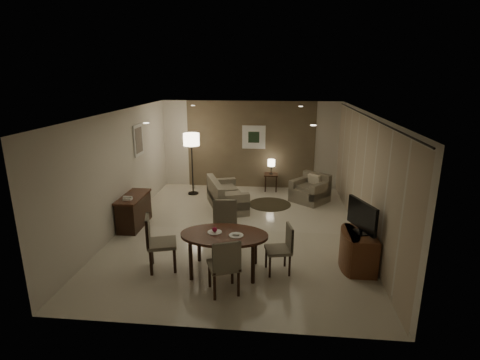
# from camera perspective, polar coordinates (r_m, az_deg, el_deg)

# --- Properties ---
(room_shell) EXTENTS (5.50, 7.00, 2.70)m
(room_shell) POSITION_cam_1_polar(r_m,az_deg,el_deg) (8.68, 0.13, 1.63)
(room_shell) COLOR beige
(room_shell) RESTS_ON ground
(taupe_accent) EXTENTS (3.96, 0.03, 2.70)m
(taupe_accent) POSITION_cam_1_polar(r_m,az_deg,el_deg) (11.69, 1.62, 5.36)
(taupe_accent) COLOR brown
(taupe_accent) RESTS_ON wall_back
(curtain_wall) EXTENTS (0.08, 6.70, 2.58)m
(curtain_wall) POSITION_cam_1_polar(r_m,az_deg,el_deg) (8.47, 18.21, 0.24)
(curtain_wall) COLOR #C3B298
(curtain_wall) RESTS_ON wall_right
(curtain_rod) EXTENTS (0.03, 6.80, 0.03)m
(curtain_rod) POSITION_cam_1_polar(r_m,az_deg,el_deg) (8.23, 19.01, 9.12)
(curtain_rod) COLOR black
(curtain_rod) RESTS_ON wall_right
(art_back_frame) EXTENTS (0.72, 0.03, 0.72)m
(art_back_frame) POSITION_cam_1_polar(r_m,az_deg,el_deg) (11.61, 2.12, 6.54)
(art_back_frame) COLOR silver
(art_back_frame) RESTS_ON wall_back
(art_back_canvas) EXTENTS (0.34, 0.01, 0.34)m
(art_back_canvas) POSITION_cam_1_polar(r_m,az_deg,el_deg) (11.60, 2.11, 6.53)
(art_back_canvas) COLOR black
(art_back_canvas) RESTS_ON wall_back
(art_left_frame) EXTENTS (0.03, 0.60, 0.80)m
(art_left_frame) POSITION_cam_1_polar(r_m,az_deg,el_deg) (9.97, -15.24, 5.88)
(art_left_frame) COLOR silver
(art_left_frame) RESTS_ON wall_left
(art_left_canvas) EXTENTS (0.01, 0.46, 0.64)m
(art_left_canvas) POSITION_cam_1_polar(r_m,az_deg,el_deg) (9.96, -15.16, 5.88)
(art_left_canvas) COLOR gray
(art_left_canvas) RESTS_ON wall_left
(downlight_nl) EXTENTS (0.10, 0.10, 0.01)m
(downlight_nl) POSITION_cam_1_polar(r_m,az_deg,el_deg) (6.61, -14.10, 8.41)
(downlight_nl) COLOR white
(downlight_nl) RESTS_ON ceiling
(downlight_nr) EXTENTS (0.10, 0.10, 0.01)m
(downlight_nr) POSITION_cam_1_polar(r_m,az_deg,el_deg) (6.25, 11.11, 8.18)
(downlight_nr) COLOR white
(downlight_nr) RESTS_ON ceiling
(downlight_fl) EXTENTS (0.10, 0.10, 0.01)m
(downlight_fl) POSITION_cam_1_polar(r_m,az_deg,el_deg) (10.05, -7.18, 11.20)
(downlight_fl) COLOR white
(downlight_fl) RESTS_ON ceiling
(downlight_fr) EXTENTS (0.10, 0.10, 0.01)m
(downlight_fr) POSITION_cam_1_polar(r_m,az_deg,el_deg) (9.82, 9.27, 11.01)
(downlight_fr) COLOR white
(downlight_fr) RESTS_ON ceiling
(console_desk) EXTENTS (0.48, 1.20, 0.75)m
(console_desk) POSITION_cam_1_polar(r_m,az_deg,el_deg) (9.18, -15.84, -4.57)
(console_desk) COLOR #4B2018
(console_desk) RESTS_ON floor
(telephone) EXTENTS (0.20, 0.14, 0.09)m
(telephone) POSITION_cam_1_polar(r_m,az_deg,el_deg) (8.78, -16.75, -2.64)
(telephone) COLOR white
(telephone) RESTS_ON console_desk
(tv_cabinet) EXTENTS (0.48, 0.90, 0.70)m
(tv_cabinet) POSITION_cam_1_polar(r_m,az_deg,el_deg) (7.37, 17.80, -10.17)
(tv_cabinet) COLOR brown
(tv_cabinet) RESTS_ON floor
(flat_tv) EXTENTS (0.36, 0.85, 0.60)m
(flat_tv) POSITION_cam_1_polar(r_m,az_deg,el_deg) (7.10, 18.10, -5.30)
(flat_tv) COLOR black
(flat_tv) RESTS_ON tv_cabinet
(dining_table) EXTENTS (1.57, 0.98, 0.74)m
(dining_table) POSITION_cam_1_polar(r_m,az_deg,el_deg) (6.90, -2.39, -11.04)
(dining_table) COLOR #4B2018
(dining_table) RESTS_ON floor
(chair_near) EXTENTS (0.62, 0.62, 0.98)m
(chair_near) POSITION_cam_1_polar(r_m,az_deg,el_deg) (6.26, -2.51, -12.77)
(chair_near) COLOR gray
(chair_near) RESTS_ON floor
(chair_far) EXTENTS (0.54, 0.54, 1.05)m
(chair_far) POSITION_cam_1_polar(r_m,az_deg,el_deg) (7.49, -2.42, -7.45)
(chair_far) COLOR gray
(chair_far) RESTS_ON floor
(chair_left) EXTENTS (0.63, 0.63, 1.04)m
(chair_left) POSITION_cam_1_polar(r_m,az_deg,el_deg) (7.06, -11.77, -9.33)
(chair_left) COLOR gray
(chair_left) RESTS_ON floor
(chair_right) EXTENTS (0.51, 0.51, 0.89)m
(chair_right) POSITION_cam_1_polar(r_m,az_deg,el_deg) (6.88, 5.81, -10.46)
(chair_right) COLOR gray
(chair_right) RESTS_ON floor
(plate_a) EXTENTS (0.26, 0.26, 0.02)m
(plate_a) POSITION_cam_1_polar(r_m,az_deg,el_deg) (6.81, -3.88, -7.93)
(plate_a) COLOR white
(plate_a) RESTS_ON dining_table
(plate_b) EXTENTS (0.26, 0.26, 0.02)m
(plate_b) POSITION_cam_1_polar(r_m,az_deg,el_deg) (6.67, -0.60, -8.44)
(plate_b) COLOR white
(plate_b) RESTS_ON dining_table
(fruit_apple) EXTENTS (0.09, 0.09, 0.09)m
(fruit_apple) POSITION_cam_1_polar(r_m,az_deg,el_deg) (6.79, -3.89, -7.53)
(fruit_apple) COLOR #B5143B
(fruit_apple) RESTS_ON plate_a
(napkin) EXTENTS (0.12, 0.08, 0.03)m
(napkin) POSITION_cam_1_polar(r_m,az_deg,el_deg) (6.66, -0.60, -8.26)
(napkin) COLOR white
(napkin) RESTS_ON plate_b
(round_rug) EXTENTS (1.17, 1.17, 0.01)m
(round_rug) POSITION_cam_1_polar(r_m,az_deg,el_deg) (10.41, 4.54, -3.70)
(round_rug) COLOR #3D3422
(round_rug) RESTS_ON floor
(sofa) EXTENTS (1.81, 1.33, 0.77)m
(sofa) POSITION_cam_1_polar(r_m,az_deg,el_deg) (10.05, -1.99, -2.11)
(sofa) COLOR gray
(sofa) RESTS_ON floor
(armchair) EXTENTS (1.20, 1.20, 0.78)m
(armchair) POSITION_cam_1_polar(r_m,az_deg,el_deg) (10.68, 10.60, -1.25)
(armchair) COLOR gray
(armchair) RESTS_ON floor
(side_table) EXTENTS (0.41, 0.41, 0.53)m
(side_table) POSITION_cam_1_polar(r_m,az_deg,el_deg) (11.57, 4.73, -0.33)
(side_table) COLOR black
(side_table) RESTS_ON floor
(table_lamp) EXTENTS (0.22, 0.22, 0.50)m
(table_lamp) POSITION_cam_1_polar(r_m,az_deg,el_deg) (11.44, 4.79, 2.14)
(table_lamp) COLOR #FFEAC1
(table_lamp) RESTS_ON side_table
(floor_lamp) EXTENTS (0.46, 0.46, 1.83)m
(floor_lamp) POSITION_cam_1_polar(r_m,az_deg,el_deg) (11.12, -7.30, 2.40)
(floor_lamp) COLOR #FFE5B7
(floor_lamp) RESTS_ON floor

